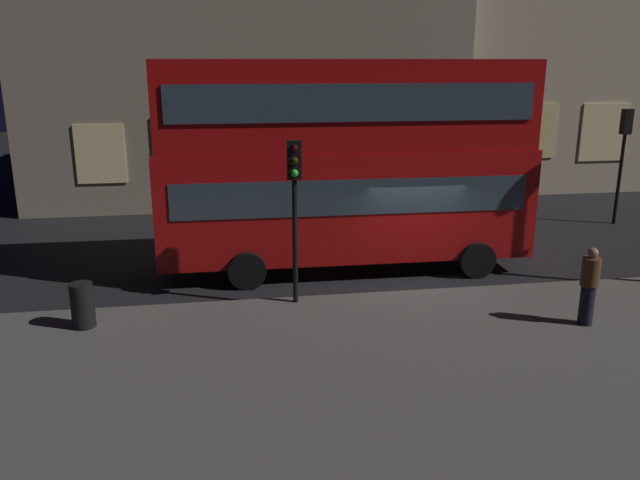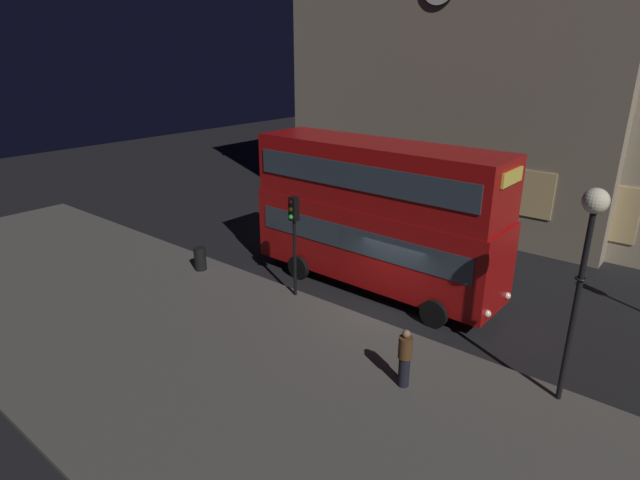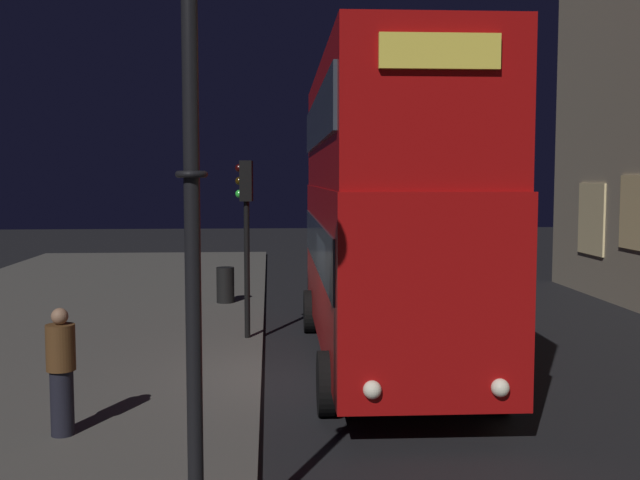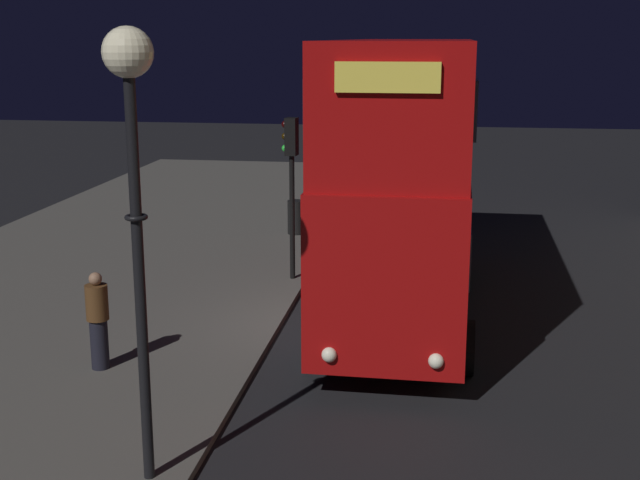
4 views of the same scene
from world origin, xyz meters
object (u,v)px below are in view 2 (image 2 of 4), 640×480
(traffic_light_near_kerb, at_px, (294,226))
(pedestrian, at_px, (405,358))
(street_lamp, at_px, (588,239))
(litter_bin, at_px, (200,259))
(double_decker_bus, at_px, (376,210))

(traffic_light_near_kerb, distance_m, pedestrian, 6.63)
(street_lamp, distance_m, litter_bin, 14.55)
(traffic_light_near_kerb, relative_size, street_lamp, 0.66)
(street_lamp, relative_size, pedestrian, 3.33)
(pedestrian, xyz_separation_m, litter_bin, (-10.56, 1.54, -0.38))
(street_lamp, height_order, litter_bin, street_lamp)
(double_decker_bus, bearing_deg, traffic_light_near_kerb, -121.23)
(pedestrian, height_order, litter_bin, pedestrian)
(pedestrian, bearing_deg, double_decker_bus, 9.58)
(traffic_light_near_kerb, height_order, litter_bin, traffic_light_near_kerb)
(double_decker_bus, distance_m, litter_bin, 7.55)
(street_lamp, xyz_separation_m, litter_bin, (-13.99, -0.55, -3.97))
(pedestrian, bearing_deg, traffic_light_near_kerb, 37.86)
(double_decker_bus, xyz_separation_m, litter_bin, (-6.27, -3.39, -2.50))
(pedestrian, bearing_deg, litter_bin, 50.26)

